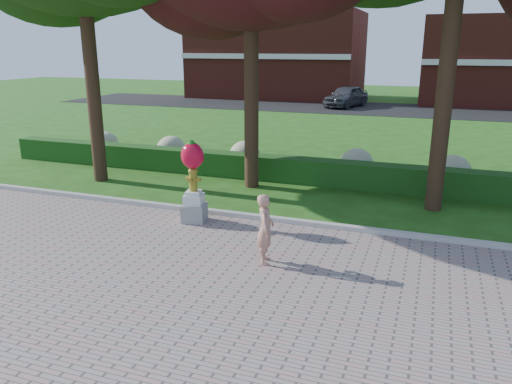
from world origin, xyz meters
TOP-DOWN VIEW (x-y plane):
  - ground at (0.00, 0.00)m, footprint 100.00×100.00m
  - curb at (0.00, 3.00)m, footprint 40.00×0.18m
  - lawn_hedge at (0.00, 7.00)m, footprint 24.00×0.70m
  - hydrangea_row at (0.57, 8.00)m, footprint 20.10×1.10m
  - street at (0.00, 28.00)m, footprint 50.00×8.00m
  - building_left at (-10.00, 34.00)m, footprint 14.00×8.00m
  - building_right at (8.00, 34.00)m, footprint 12.00×8.00m
  - hydrant_sculpture at (-2.18, 2.30)m, footprint 0.66×0.66m
  - woman at (0.32, 0.55)m, footprint 0.49×0.61m
  - parked_car at (-2.94, 28.32)m, footprint 2.98×4.82m

SIDE VIEW (x-z plane):
  - ground at x=0.00m, z-range 0.00..0.00m
  - street at x=0.00m, z-range 0.00..0.02m
  - curb at x=0.00m, z-range 0.00..0.15m
  - lawn_hedge at x=0.00m, z-range 0.00..0.80m
  - hydrangea_row at x=0.57m, z-range 0.06..1.04m
  - woman at x=0.32m, z-range 0.04..1.50m
  - parked_car at x=-2.94m, z-range 0.02..1.55m
  - hydrant_sculpture at x=-2.18m, z-range 0.10..2.18m
  - building_right at x=8.00m, z-range 0.00..6.40m
  - building_left at x=-10.00m, z-range 0.00..7.00m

